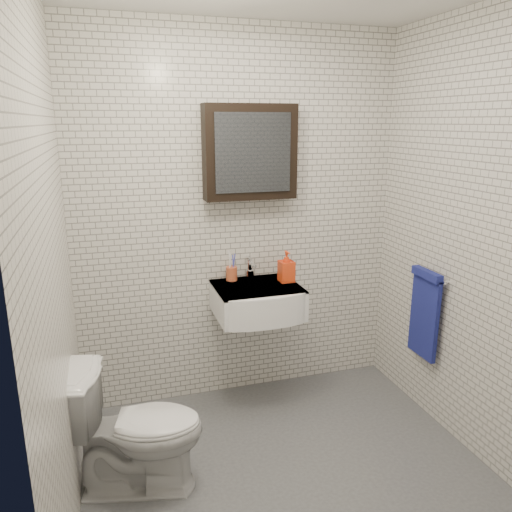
# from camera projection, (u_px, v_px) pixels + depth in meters

# --- Properties ---
(ground) EXTENTS (2.20, 2.00, 0.01)m
(ground) POSITION_uv_depth(u_px,v_px,m) (290.00, 474.00, 2.76)
(ground) COLOR #4A4D52
(ground) RESTS_ON ground
(room_shell) EXTENTS (2.22, 2.02, 2.51)m
(room_shell) POSITION_uv_depth(u_px,v_px,m) (295.00, 214.00, 2.37)
(room_shell) COLOR silver
(room_shell) RESTS_ON ground
(washbasin) EXTENTS (0.55, 0.50, 0.20)m
(washbasin) POSITION_uv_depth(u_px,v_px,m) (259.00, 301.00, 3.25)
(washbasin) COLOR white
(washbasin) RESTS_ON room_shell
(faucet) EXTENTS (0.06, 0.20, 0.15)m
(faucet) POSITION_uv_depth(u_px,v_px,m) (250.00, 269.00, 3.39)
(faucet) COLOR silver
(faucet) RESTS_ON washbasin
(mirror_cabinet) EXTENTS (0.60, 0.15, 0.60)m
(mirror_cabinet) POSITION_uv_depth(u_px,v_px,m) (250.00, 152.00, 3.18)
(mirror_cabinet) COLOR black
(mirror_cabinet) RESTS_ON room_shell
(towel_rail) EXTENTS (0.09, 0.30, 0.58)m
(towel_rail) POSITION_uv_depth(u_px,v_px,m) (425.00, 310.00, 3.19)
(towel_rail) COLOR silver
(towel_rail) RESTS_ON room_shell
(toothbrush_cup) EXTENTS (0.09, 0.09, 0.21)m
(toothbrush_cup) POSITION_uv_depth(u_px,v_px,m) (232.00, 273.00, 3.37)
(toothbrush_cup) COLOR #C45531
(toothbrush_cup) RESTS_ON washbasin
(soap_bottle) EXTENTS (0.10, 0.10, 0.21)m
(soap_bottle) POSITION_uv_depth(u_px,v_px,m) (286.00, 266.00, 3.33)
(soap_bottle) COLOR orange
(soap_bottle) RESTS_ON washbasin
(toilet) EXTENTS (0.76, 0.54, 0.70)m
(toilet) POSITION_uv_depth(u_px,v_px,m) (136.00, 428.00, 2.59)
(toilet) COLOR white
(toilet) RESTS_ON ground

